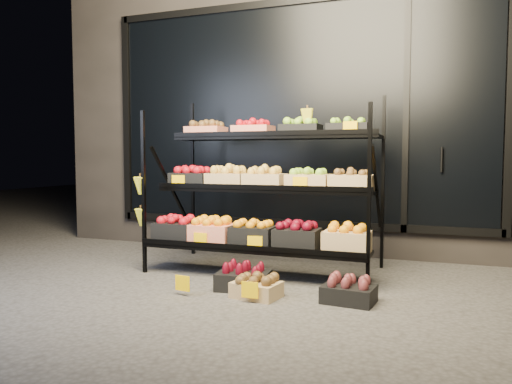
% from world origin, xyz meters
% --- Properties ---
extents(ground, '(24.00, 24.00, 0.00)m').
position_xyz_m(ground, '(0.00, 0.00, 0.00)').
color(ground, '#514F4C').
rests_on(ground, ground).
extents(building, '(6.00, 2.08, 3.50)m').
position_xyz_m(building, '(0.00, 2.59, 1.75)').
color(building, '#2D2826').
rests_on(building, ground).
extents(display_rack, '(2.18, 1.02, 1.66)m').
position_xyz_m(display_rack, '(-0.01, 0.60, 0.79)').
color(display_rack, black).
rests_on(display_rack, ground).
extents(tag_floor_a, '(0.13, 0.01, 0.12)m').
position_xyz_m(tag_floor_a, '(-0.31, -0.40, 0.06)').
color(tag_floor_a, '#F9C000').
rests_on(tag_floor_a, ground).
extents(tag_floor_b, '(0.13, 0.01, 0.12)m').
position_xyz_m(tag_floor_b, '(0.25, -0.40, 0.06)').
color(tag_floor_b, '#F9C000').
rests_on(tag_floor_b, ground).
extents(floor_crate_midleft, '(0.45, 0.35, 0.21)m').
position_xyz_m(floor_crate_midleft, '(0.06, -0.05, 0.10)').
color(floor_crate_midleft, black).
rests_on(floor_crate_midleft, ground).
extents(floor_crate_midright, '(0.39, 0.31, 0.18)m').
position_xyz_m(floor_crate_midright, '(0.24, -0.24, 0.09)').
color(floor_crate_midright, tan).
rests_on(floor_crate_midright, ground).
extents(floor_crate_right, '(0.40, 0.31, 0.19)m').
position_xyz_m(floor_crate_right, '(0.93, -0.13, 0.09)').
color(floor_crate_right, black).
rests_on(floor_crate_right, ground).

